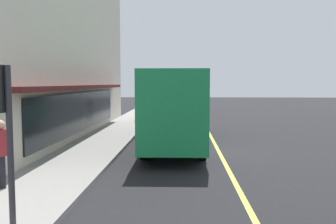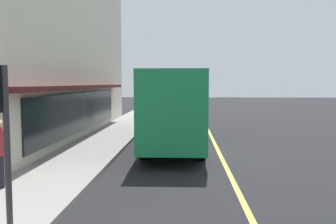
{
  "view_description": "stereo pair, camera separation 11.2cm",
  "coord_description": "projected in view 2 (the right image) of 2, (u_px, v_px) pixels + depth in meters",
  "views": [
    {
      "loc": [
        -15.62,
        1.59,
        3.01
      ],
      "look_at": [
        1.72,
        2.31,
        1.6
      ],
      "focal_mm": 38.16,
      "sensor_mm": 36.0,
      "label": 1
    },
    {
      "loc": [
        -15.62,
        1.48,
        3.01
      ],
      "look_at": [
        1.72,
        2.31,
        1.6
      ],
      "focal_mm": 38.16,
      "sensor_mm": 36.0,
      "label": 2
    }
  ],
  "objects": [
    {
      "name": "sidewalk",
      "position": [
        93.0,
        149.0,
        15.99
      ],
      "size": [
        80.0,
        2.77,
        0.15
      ],
      "primitive_type": "cube",
      "color": "gray",
      "rests_on": "ground"
    },
    {
      "name": "pedestrian_near_storefront",
      "position": [
        138.0,
        107.0,
        27.34
      ],
      "size": [
        0.34,
        0.34,
        1.71
      ],
      "color": "black",
      "rests_on": "sidewalk"
    },
    {
      "name": "ground",
      "position": [
        218.0,
        151.0,
        15.72
      ],
      "size": [
        120.0,
        120.0,
        0.0
      ],
      "primitive_type": "plane",
      "color": "black"
    },
    {
      "name": "bus",
      "position": [
        175.0,
        104.0,
        17.41
      ],
      "size": [
        11.15,
        2.67,
        3.5
      ],
      "color": "#197F47",
      "rests_on": "ground"
    },
    {
      "name": "pedestrian_mid_block",
      "position": [
        0.0,
        147.0,
        9.66
      ],
      "size": [
        0.34,
        0.34,
        1.87
      ],
      "color": "black",
      "rests_on": "sidewalk"
    },
    {
      "name": "lane_centre_stripe",
      "position": [
        218.0,
        151.0,
        15.72
      ],
      "size": [
        36.0,
        0.16,
        0.01
      ],
      "primitive_type": "cube",
      "color": "#D8D14C",
      "rests_on": "ground"
    }
  ]
}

